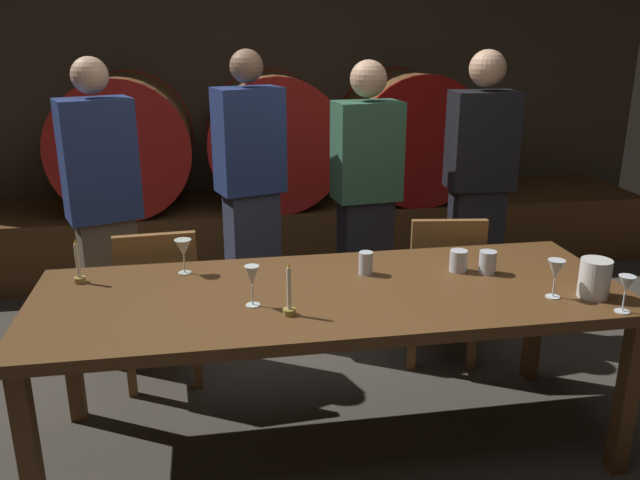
% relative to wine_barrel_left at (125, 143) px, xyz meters
% --- Properties ---
extents(ground_plane, '(8.67, 8.67, 0.00)m').
position_rel_wine_barrel_left_xyz_m(ground_plane, '(1.09, -2.44, -1.02)').
color(ground_plane, '#3F3A33').
extents(back_wall, '(6.67, 0.24, 2.89)m').
position_rel_wine_barrel_left_xyz_m(back_wall, '(1.09, 0.55, 0.43)').
color(back_wall, '#473A2D').
rests_on(back_wall, ground).
extents(barrel_shelf, '(6.00, 0.90, 0.52)m').
position_rel_wine_barrel_left_xyz_m(barrel_shelf, '(1.09, 0.00, -0.75)').
color(barrel_shelf, brown).
rests_on(barrel_shelf, ground).
extents(wine_barrel_left, '(1.00, 0.86, 1.00)m').
position_rel_wine_barrel_left_xyz_m(wine_barrel_left, '(0.00, 0.00, 0.00)').
color(wine_barrel_left, brown).
rests_on(wine_barrel_left, barrel_shelf).
extents(wine_barrel_center, '(1.00, 0.86, 1.00)m').
position_rel_wine_barrel_left_xyz_m(wine_barrel_center, '(1.11, 0.00, 0.00)').
color(wine_barrel_center, brown).
rests_on(wine_barrel_center, barrel_shelf).
extents(wine_barrel_right, '(1.00, 0.86, 1.00)m').
position_rel_wine_barrel_left_xyz_m(wine_barrel_right, '(2.19, 0.00, 0.00)').
color(wine_barrel_right, brown).
rests_on(wine_barrel_right, barrel_shelf).
extents(dining_table, '(2.54, 0.93, 0.77)m').
position_rel_wine_barrel_left_xyz_m(dining_table, '(1.11, -2.48, -0.31)').
color(dining_table, brown).
rests_on(dining_table, ground).
extents(chair_left, '(0.42, 0.42, 0.88)m').
position_rel_wine_barrel_left_xyz_m(chair_left, '(0.32, -1.80, -0.53)').
color(chair_left, brown).
rests_on(chair_left, ground).
extents(chair_right, '(0.45, 0.45, 0.88)m').
position_rel_wine_barrel_left_xyz_m(chair_right, '(1.86, -1.81, -0.53)').
color(chair_right, brown).
rests_on(chair_right, ground).
extents(guest_far_left, '(0.44, 0.35, 1.70)m').
position_rel_wine_barrel_left_xyz_m(guest_far_left, '(0.03, -1.41, -0.15)').
color(guest_far_left, brown).
rests_on(guest_far_left, ground).
extents(guest_center_left, '(0.43, 0.34, 1.73)m').
position_rel_wine_barrel_left_xyz_m(guest_center_left, '(0.85, -1.21, -0.13)').
color(guest_center_left, '#33384C').
rests_on(guest_center_left, ground).
extents(guest_center_right, '(0.40, 0.28, 1.67)m').
position_rel_wine_barrel_left_xyz_m(guest_center_right, '(1.53, -1.36, -0.16)').
color(guest_center_right, black).
rests_on(guest_center_right, ground).
extents(guest_far_right, '(0.39, 0.26, 1.72)m').
position_rel_wine_barrel_left_xyz_m(guest_far_right, '(2.21, -1.42, -0.13)').
color(guest_far_right, black).
rests_on(guest_far_right, ground).
extents(candle_left, '(0.05, 0.05, 0.20)m').
position_rel_wine_barrel_left_xyz_m(candle_left, '(0.02, -2.21, -0.19)').
color(candle_left, olive).
rests_on(candle_left, dining_table).
extents(candle_right, '(0.05, 0.05, 0.22)m').
position_rel_wine_barrel_left_xyz_m(candle_right, '(0.90, -2.70, -0.19)').
color(candle_right, olive).
rests_on(candle_right, dining_table).
extents(pitcher, '(0.13, 0.13, 0.16)m').
position_rel_wine_barrel_left_xyz_m(pitcher, '(2.18, -2.74, -0.17)').
color(pitcher, white).
rests_on(pitcher, dining_table).
extents(wine_glass_far_left, '(0.08, 0.08, 0.16)m').
position_rel_wine_barrel_left_xyz_m(wine_glass_far_left, '(0.48, -2.17, -0.13)').
color(wine_glass_far_left, silver).
rests_on(wine_glass_far_left, dining_table).
extents(wine_glass_center_left, '(0.06, 0.06, 0.17)m').
position_rel_wine_barrel_left_xyz_m(wine_glass_center_left, '(0.76, -2.59, -0.13)').
color(wine_glass_center_left, silver).
rests_on(wine_glass_center_left, dining_table).
extents(wine_glass_center_right, '(0.07, 0.07, 0.17)m').
position_rel_wine_barrel_left_xyz_m(wine_glass_center_right, '(2.01, -2.72, -0.13)').
color(wine_glass_center_right, white).
rests_on(wine_glass_center_right, dining_table).
extents(wine_glass_far_right, '(0.07, 0.07, 0.15)m').
position_rel_wine_barrel_left_xyz_m(wine_glass_far_right, '(2.21, -2.90, -0.14)').
color(wine_glass_far_right, white).
rests_on(wine_glass_far_right, dining_table).
extents(cup_left, '(0.06, 0.06, 0.11)m').
position_rel_wine_barrel_left_xyz_m(cup_left, '(1.30, -2.32, -0.20)').
color(cup_left, silver).
rests_on(cup_left, dining_table).
extents(cup_center, '(0.08, 0.08, 0.10)m').
position_rel_wine_barrel_left_xyz_m(cup_center, '(1.73, -2.36, -0.20)').
color(cup_center, silver).
rests_on(cup_center, dining_table).
extents(cup_right, '(0.08, 0.08, 0.11)m').
position_rel_wine_barrel_left_xyz_m(cup_right, '(1.85, -2.40, -0.20)').
color(cup_right, silver).
rests_on(cup_right, dining_table).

